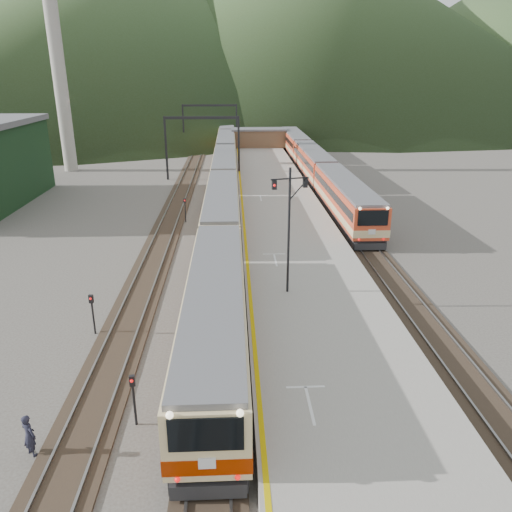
{
  "coord_description": "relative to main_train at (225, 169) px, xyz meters",
  "views": [
    {
      "loc": [
        0.94,
        -10.06,
        13.16
      ],
      "look_at": [
        2.37,
        20.16,
        2.0
      ],
      "focal_mm": 35.0,
      "sensor_mm": 36.0,
      "label": 1
    }
  ],
  "objects": [
    {
      "name": "track_far",
      "position": [
        -5.0,
        -11.1,
        -1.9
      ],
      "size": [
        2.6,
        200.0,
        0.23
      ],
      "color": "black",
      "rests_on": "ground"
    },
    {
      "name": "short_signal_a",
      "position": [
        -3.04,
        -44.67,
        -0.5
      ],
      "size": [
        0.24,
        0.19,
        2.27
      ],
      "color": "black",
      "rests_on": "ground"
    },
    {
      "name": "gantry_far",
      "position": [
        -2.85,
        28.9,
        3.62
      ],
      "size": [
        9.55,
        0.25,
        8.0
      ],
      "color": "black",
      "rests_on": "ground"
    },
    {
      "name": "smokestack",
      "position": [
        -22.0,
        10.9,
        13.04
      ],
      "size": [
        1.8,
        1.8,
        30.0
      ],
      "primitive_type": "cylinder",
      "color": "#9E998E",
      "rests_on": "ground"
    },
    {
      "name": "gantry_near",
      "position": [
        -2.85,
        3.9,
        3.62
      ],
      "size": [
        9.55,
        0.25,
        8.0
      ],
      "color": "black",
      "rests_on": "ground"
    },
    {
      "name": "hill_a",
      "position": [
        -40.0,
        138.9,
        28.04
      ],
      "size": [
        180.0,
        180.0,
        60.0
      ],
      "primitive_type": "cone",
      "color": "#344B21",
      "rests_on": "ground"
    },
    {
      "name": "short_signal_c",
      "position": [
        -6.55,
        -37.14,
        -0.5
      ],
      "size": [
        0.23,
        0.18,
        2.27
      ],
      "color": "black",
      "rests_on": "ground"
    },
    {
      "name": "worker",
      "position": [
        -6.56,
        -46.14,
        -1.11
      ],
      "size": [
        0.74,
        0.69,
        1.7
      ],
      "primitive_type": "imported",
      "rotation": [
        0.0,
        0.0,
        2.53
      ],
      "color": "#1D1E2C",
      "rests_on": "ground"
    },
    {
      "name": "station_shed",
      "position": [
        5.6,
        26.9,
        0.61
      ],
      "size": [
        9.4,
        4.4,
        3.1
      ],
      "color": "brown",
      "rests_on": "platform"
    },
    {
      "name": "track_second",
      "position": [
        11.5,
        -11.1,
        -1.9
      ],
      "size": [
        2.6,
        200.0,
        0.23
      ],
      "color": "black",
      "rests_on": "ground"
    },
    {
      "name": "second_train",
      "position": [
        11.5,
        3.84,
        -0.0
      ],
      "size": [
        2.84,
        58.29,
        3.47
      ],
      "color": "#CC4224",
      "rests_on": "track_second"
    },
    {
      "name": "hill_b",
      "position": [
        30.0,
        178.9,
        35.54
      ],
      "size": [
        220.0,
        220.0,
        75.0
      ],
      "primitive_type": "cone",
      "color": "#344B21",
      "rests_on": "ground"
    },
    {
      "name": "main_train",
      "position": [
        0.0,
        0.0,
        0.0
      ],
      "size": [
        2.84,
        97.52,
        3.47
      ],
      "color": "#D6BC83",
      "rests_on": "track_main"
    },
    {
      "name": "short_signal_b",
      "position": [
        -3.5,
        -16.07,
        -0.5
      ],
      "size": [
        0.24,
        0.18,
        2.27
      ],
      "color": "black",
      "rests_on": "ground"
    },
    {
      "name": "hill_c",
      "position": [
        110.0,
        158.9,
        23.04
      ],
      "size": [
        160.0,
        160.0,
        50.0
      ],
      "primitive_type": "cone",
      "color": "#344B21",
      "rests_on": "ground"
    },
    {
      "name": "platform",
      "position": [
        5.6,
        -13.1,
        -1.46
      ],
      "size": [
        8.0,
        100.0,
        1.0
      ],
      "primitive_type": "cube",
      "color": "gray",
      "rests_on": "ground"
    },
    {
      "name": "track_main",
      "position": [
        0.0,
        -11.1,
        -1.9
      ],
      "size": [
        2.6,
        200.0,
        0.23
      ],
      "color": "black",
      "rests_on": "ground"
    },
    {
      "name": "signal_mast",
      "position": [
        4.07,
        -34.35,
        3.49
      ],
      "size": [
        2.15,
        0.67,
        7.33
      ],
      "color": "black",
      "rests_on": "platform"
    }
  ]
}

